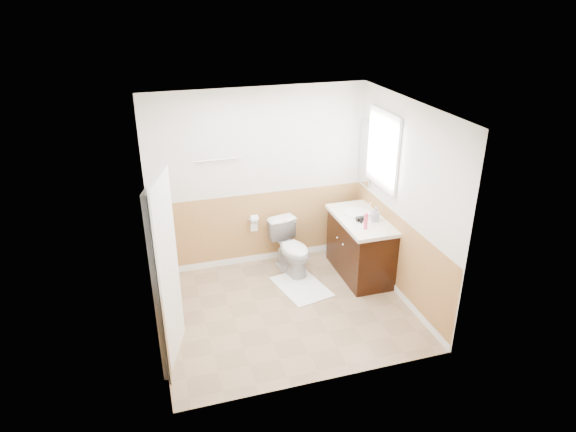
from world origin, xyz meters
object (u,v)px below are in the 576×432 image
object	(u,v)px
toilet	(292,248)
vanity_cabinet	(360,248)
bath_mat	(301,287)
soap_dispenser	(375,214)
lotion_bottle	(366,221)

from	to	relation	value
toilet	vanity_cabinet	distance (m)	0.94
toilet	bath_mat	distance (m)	0.57
bath_mat	vanity_cabinet	xyz separation A→B (m)	(0.88, 0.12, 0.39)
toilet	soap_dispenser	xyz separation A→B (m)	(1.00, -0.45, 0.59)
vanity_cabinet	lotion_bottle	bearing A→B (deg)	-107.88
vanity_cabinet	lotion_bottle	world-z (taller)	lotion_bottle
bath_mat	soap_dispenser	size ratio (longest dim) A/B	4.00
soap_dispenser	lotion_bottle	bearing A→B (deg)	-140.18
bath_mat	lotion_bottle	size ratio (longest dim) A/B	3.64
bath_mat	lotion_bottle	distance (m)	1.24
toilet	lotion_bottle	distance (m)	1.17
lotion_bottle	soap_dispenser	bearing A→B (deg)	39.82
bath_mat	vanity_cabinet	world-z (taller)	vanity_cabinet
bath_mat	soap_dispenser	world-z (taller)	soap_dispenser
toilet	vanity_cabinet	world-z (taller)	vanity_cabinet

